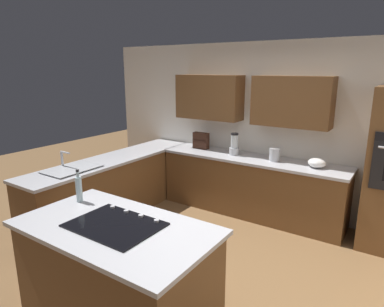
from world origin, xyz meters
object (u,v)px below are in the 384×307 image
(blender, at_px, (234,146))
(kettle, at_px, (274,154))
(oil_bottle, at_px, (79,189))
(spice_rack, at_px, (201,141))
(sink_unit, at_px, (72,168))
(mixing_bowl, at_px, (317,163))
(cooktop, at_px, (115,224))

(blender, height_order, kettle, blender)
(kettle, xyz_separation_m, oil_bottle, (1.08, 2.57, 0.04))
(oil_bottle, bearing_deg, spice_rack, -85.18)
(sink_unit, height_order, spice_rack, spice_rack)
(mixing_bowl, xyz_separation_m, spice_rack, (1.90, -0.06, 0.07))
(spice_rack, bearing_deg, kettle, 177.19)
(cooktop, height_order, oil_bottle, oil_bottle)
(sink_unit, bearing_deg, mixing_bowl, -144.46)
(mixing_bowl, distance_m, spice_rack, 1.90)
(cooktop, bearing_deg, mixing_bowl, -109.84)
(sink_unit, distance_m, oil_bottle, 1.20)
(mixing_bowl, bearing_deg, cooktop, 70.16)
(spice_rack, bearing_deg, blender, 174.39)
(sink_unit, bearing_deg, oil_bottle, 146.80)
(cooktop, height_order, kettle, kettle)
(sink_unit, relative_size, cooktop, 0.92)
(spice_rack, xyz_separation_m, oil_bottle, (-0.22, 2.63, 0.00))
(spice_rack, height_order, kettle, spice_rack)
(kettle, bearing_deg, sink_unit, 42.63)
(mixing_bowl, bearing_deg, blender, 0.00)
(mixing_bowl, height_order, kettle, kettle)
(cooktop, distance_m, mixing_bowl, 2.92)
(sink_unit, bearing_deg, spice_rack, -111.49)
(cooktop, height_order, blender, blender)
(blender, distance_m, mixing_bowl, 1.25)
(kettle, height_order, oil_bottle, oil_bottle)
(blender, distance_m, kettle, 0.65)
(cooktop, relative_size, kettle, 3.98)
(mixing_bowl, height_order, spice_rack, spice_rack)
(mixing_bowl, relative_size, spice_rack, 0.88)
(spice_rack, bearing_deg, cooktop, 107.96)
(blender, bearing_deg, cooktop, 95.41)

